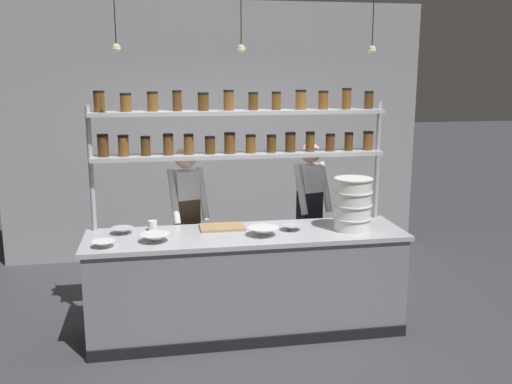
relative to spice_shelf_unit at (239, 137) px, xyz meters
name	(u,v)px	position (x,y,z in m)	size (l,w,h in m)	color
ground_plane	(247,330)	(0.02, -0.33, -1.74)	(40.00, 40.00, 0.00)	#3D3D42
back_wall	(217,132)	(0.02, 1.97, -0.16)	(5.21, 0.12, 3.15)	#939399
prep_counter	(247,282)	(0.02, -0.33, -1.28)	(2.81, 0.76, 0.92)	gray
spice_shelf_unit	(239,137)	(0.00, 0.00, 0.00)	(2.70, 0.28, 2.17)	#ADAFB5
chef_left	(187,218)	(-0.47, 0.29, -0.81)	(0.41, 0.34, 1.61)	black
chef_center	(310,209)	(0.80, 0.41, -0.81)	(0.41, 0.34, 1.61)	black
container_stack	(353,204)	(0.97, -0.40, -0.58)	(0.34, 0.34, 0.47)	white
cutting_board	(222,227)	(-0.18, -0.15, -0.80)	(0.40, 0.26, 0.02)	#A88456
prep_bowl_near_left	(263,231)	(0.15, -0.44, -0.78)	(0.27, 0.27, 0.07)	silver
prep_bowl_center_front	(155,238)	(-0.78, -0.46, -0.78)	(0.25, 0.25, 0.07)	silver
prep_bowl_center_back	(104,244)	(-1.19, -0.53, -0.79)	(0.19, 0.19, 0.05)	white
prep_bowl_near_right	(292,228)	(0.43, -0.32, -0.79)	(0.19, 0.19, 0.05)	#B2B7BC
prep_bowl_far_left	(122,231)	(-1.06, -0.16, -0.79)	(0.20, 0.20, 0.05)	#B2B7BC
serving_cup_front	(153,226)	(-0.80, -0.11, -0.77)	(0.08, 0.08, 0.09)	silver
pendant_light_row	(246,45)	(0.02, -0.33, 0.79)	(2.21, 0.07, 0.64)	black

